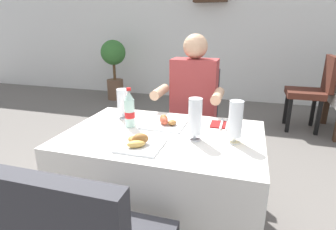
{
  "coord_description": "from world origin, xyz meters",
  "views": [
    {
      "loc": [
        0.59,
        -1.2,
        1.32
      ],
      "look_at": [
        0.14,
        0.29,
        0.8
      ],
      "focal_mm": 29.06,
      "sensor_mm": 36.0,
      "label": 1
    }
  ],
  "objects": [
    {
      "name": "potted_plant_corner",
      "position": [
        -1.78,
        3.28,
        0.67
      ],
      "size": [
        0.44,
        0.44,
        1.08
      ],
      "color": "brown",
      "rests_on": "ground"
    },
    {
      "name": "beer_glass_left",
      "position": [
        0.33,
        0.15,
        0.84
      ],
      "size": [
        0.07,
        0.07,
        0.23
      ],
      "color": "white",
      "rests_on": "main_dining_table"
    },
    {
      "name": "main_dining_table",
      "position": [
        0.14,
        0.19,
        0.55
      ],
      "size": [
        1.13,
        0.77,
        0.72
      ],
      "color": "white",
      "rests_on": "ground"
    },
    {
      "name": "back_wall",
      "position": [
        0.0,
        3.87,
        1.38
      ],
      "size": [
        11.0,
        0.12,
        2.77
      ],
      "primitive_type": "cube",
      "color": "white",
      "rests_on": "ground"
    },
    {
      "name": "plate_near_camera",
      "position": [
        0.08,
        -0.02,
        0.74
      ],
      "size": [
        0.22,
        0.22,
        0.07
      ],
      "color": "white",
      "rests_on": "main_dining_table"
    },
    {
      "name": "beer_glass_middle",
      "position": [
        0.54,
        0.17,
        0.84
      ],
      "size": [
        0.07,
        0.07,
        0.23
      ],
      "color": "white",
      "rests_on": "main_dining_table"
    },
    {
      "name": "napkin_cutlery_set",
      "position": [
        0.47,
        0.42,
        0.73
      ],
      "size": [
        0.17,
        0.19,
        0.01
      ],
      "color": "maroon",
      "rests_on": "main_dining_table"
    },
    {
      "name": "background_chair_left",
      "position": [
        1.39,
        2.56,
        0.55
      ],
      "size": [
        0.5,
        0.44,
        0.97
      ],
      "color": "#4C2319",
      "rests_on": "ground"
    },
    {
      "name": "chair_far_diner_seat",
      "position": [
        0.14,
        0.96,
        0.55
      ],
      "size": [
        0.44,
        0.5,
        0.97
      ],
      "color": "#2D2D33",
      "rests_on": "ground"
    },
    {
      "name": "seated_diner_far",
      "position": [
        0.18,
        0.85,
        0.71
      ],
      "size": [
        0.5,
        0.46,
        1.26
      ],
      "color": "#282D42",
      "rests_on": "ground"
    },
    {
      "name": "beer_glass_right",
      "position": [
        -0.2,
        0.37,
        0.83
      ],
      "size": [
        0.07,
        0.07,
        0.2
      ],
      "color": "white",
      "rests_on": "main_dining_table"
    },
    {
      "name": "cola_bottle_primary",
      "position": [
        -0.09,
        0.23,
        0.83
      ],
      "size": [
        0.06,
        0.06,
        0.24
      ],
      "color": "silver",
      "rests_on": "main_dining_table"
    },
    {
      "name": "plate_far_diner",
      "position": [
        0.11,
        0.32,
        0.74
      ],
      "size": [
        0.25,
        0.25,
        0.07
      ],
      "color": "white",
      "rests_on": "main_dining_table"
    }
  ]
}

